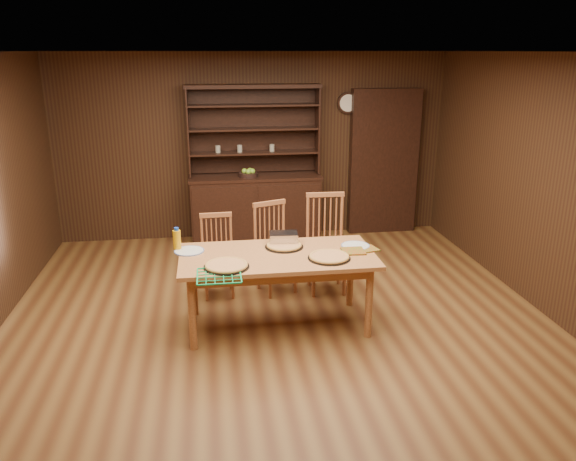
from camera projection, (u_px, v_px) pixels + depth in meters
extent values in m
plane|color=brown|center=(281.00, 328.00, 5.54)|extent=(6.00, 6.00, 0.00)
plane|color=white|center=(279.00, 52.00, 4.74)|extent=(6.00, 6.00, 0.00)
plane|color=#392312|center=(253.00, 147.00, 7.97)|extent=(5.50, 0.00, 5.50)
plane|color=#392312|center=(373.00, 385.00, 2.31)|extent=(5.50, 0.00, 5.50)
plane|color=#392312|center=(557.00, 190.00, 5.51)|extent=(0.00, 6.00, 6.00)
cube|color=black|center=(256.00, 209.00, 7.98)|extent=(1.80, 0.50, 0.90)
cube|color=black|center=(255.00, 177.00, 7.84)|extent=(1.84, 0.52, 0.04)
cube|color=black|center=(253.00, 130.00, 7.86)|extent=(1.80, 0.02, 1.20)
cube|color=black|center=(188.00, 132.00, 7.60)|extent=(0.02, 0.32, 1.20)
cube|color=black|center=(317.00, 130.00, 7.84)|extent=(0.02, 0.32, 1.20)
cube|color=black|center=(253.00, 86.00, 7.53)|extent=(1.84, 0.34, 0.05)
cylinder|color=gray|center=(218.00, 149.00, 7.72)|extent=(0.07, 0.07, 0.10)
cylinder|color=gray|center=(240.00, 149.00, 7.77)|extent=(0.07, 0.07, 0.10)
cube|color=black|center=(383.00, 162.00, 8.20)|extent=(1.00, 0.18, 2.10)
cylinder|color=black|center=(348.00, 103.00, 7.93)|extent=(0.30, 0.04, 0.30)
cylinder|color=white|center=(348.00, 103.00, 7.90)|extent=(0.24, 0.01, 0.24)
cube|color=#C17543|center=(277.00, 256.00, 5.37)|extent=(1.86, 0.93, 0.04)
cylinder|color=#C17543|center=(192.00, 314.00, 5.04)|extent=(0.07, 0.07, 0.71)
cylinder|color=#C17543|center=(194.00, 283.00, 5.71)|extent=(0.07, 0.07, 0.71)
cylinder|color=#C17543|center=(369.00, 303.00, 5.26)|extent=(0.07, 0.07, 0.71)
cylinder|color=#C17543|center=(350.00, 274.00, 5.93)|extent=(0.07, 0.07, 0.71)
cube|color=#AB643A|center=(218.00, 263.00, 6.17)|extent=(0.39, 0.37, 0.04)
cylinder|color=#AB643A|center=(207.00, 286.00, 6.08)|extent=(0.03, 0.03, 0.36)
cylinder|color=#AB643A|center=(206.00, 276.00, 6.33)|extent=(0.03, 0.03, 0.36)
cylinder|color=#AB643A|center=(233.00, 284.00, 6.13)|extent=(0.03, 0.03, 0.36)
cylinder|color=#AB643A|center=(231.00, 274.00, 6.38)|extent=(0.03, 0.03, 0.36)
cube|color=#AB643A|center=(216.00, 215.00, 6.15)|extent=(0.36, 0.05, 0.05)
cube|color=#AB643A|center=(276.00, 256.00, 6.26)|extent=(0.53, 0.52, 0.04)
cylinder|color=#AB643A|center=(270.00, 281.00, 6.14)|extent=(0.04, 0.04, 0.41)
cylinder|color=#AB643A|center=(258.00, 272.00, 6.38)|extent=(0.04, 0.04, 0.41)
cylinder|color=#AB643A|center=(295.00, 276.00, 6.28)|extent=(0.04, 0.04, 0.41)
cylinder|color=#AB643A|center=(283.00, 267.00, 6.53)|extent=(0.04, 0.04, 0.41)
cube|color=#AB643A|center=(269.00, 203.00, 6.23)|extent=(0.38, 0.17, 0.05)
cube|color=#AB643A|center=(327.00, 252.00, 6.26)|extent=(0.47, 0.45, 0.04)
cylinder|color=#AB643A|center=(314.00, 278.00, 6.17)|extent=(0.04, 0.04, 0.45)
cylinder|color=#AB643A|center=(309.00, 267.00, 6.47)|extent=(0.04, 0.04, 0.45)
cylinder|color=#AB643A|center=(344.00, 277.00, 6.20)|extent=(0.04, 0.04, 0.45)
cylinder|color=#AB643A|center=(339.00, 266.00, 6.51)|extent=(0.04, 0.04, 0.45)
cube|color=#AB643A|center=(325.00, 195.00, 6.25)|extent=(0.43, 0.05, 0.05)
cylinder|color=black|center=(226.00, 267.00, 5.05)|extent=(0.41, 0.41, 0.01)
cylinder|color=tan|center=(226.00, 265.00, 5.04)|extent=(0.38, 0.38, 0.02)
torus|color=#D3994C|center=(226.00, 265.00, 5.04)|extent=(0.39, 0.39, 0.03)
cylinder|color=black|center=(329.00, 258.00, 5.26)|extent=(0.40, 0.40, 0.01)
cylinder|color=tan|center=(329.00, 257.00, 5.25)|extent=(0.37, 0.37, 0.02)
torus|color=#D3994C|center=(329.00, 257.00, 5.25)|extent=(0.38, 0.38, 0.03)
cylinder|color=black|center=(284.00, 247.00, 5.56)|extent=(0.38, 0.38, 0.01)
cylinder|color=tan|center=(284.00, 245.00, 5.56)|extent=(0.34, 0.34, 0.02)
torus|color=#D3994C|center=(284.00, 245.00, 5.56)|extent=(0.35, 0.35, 0.03)
cylinder|color=beige|center=(189.00, 251.00, 5.43)|extent=(0.29, 0.29, 0.01)
torus|color=#304690|center=(189.00, 251.00, 5.43)|extent=(0.29, 0.29, 0.01)
cylinder|color=beige|center=(355.00, 246.00, 5.58)|extent=(0.28, 0.28, 0.01)
torus|color=#304690|center=(355.00, 246.00, 5.58)|extent=(0.28, 0.28, 0.01)
cube|color=silver|center=(284.00, 238.00, 5.66)|extent=(0.29, 0.22, 0.11)
cylinder|color=orange|center=(177.00, 240.00, 5.45)|extent=(0.08, 0.08, 0.20)
cylinder|color=#13399D|center=(176.00, 229.00, 5.42)|extent=(0.04, 0.04, 0.03)
cube|color=red|center=(368.00, 249.00, 5.49)|extent=(0.22, 0.22, 0.01)
cube|color=red|center=(353.00, 251.00, 5.43)|extent=(0.22, 0.22, 0.02)
cylinder|color=black|center=(248.00, 175.00, 7.76)|extent=(0.26, 0.26, 0.06)
sphere|color=#99C334|center=(244.00, 171.00, 7.74)|extent=(0.08, 0.08, 0.08)
sphere|color=#99C334|center=(250.00, 170.00, 7.78)|extent=(0.08, 0.08, 0.08)
sphere|color=#99C334|center=(248.00, 172.00, 7.70)|extent=(0.08, 0.08, 0.08)
sphere|color=#99C334|center=(252.00, 171.00, 7.74)|extent=(0.08, 0.08, 0.08)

